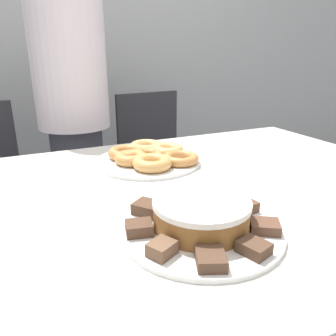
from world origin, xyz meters
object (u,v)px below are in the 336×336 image
object	(u,v)px
plate_donuts	(148,161)
frosted_cake	(201,213)
person_standing	(74,112)
plate_cake	(201,229)
office_chair_right	(160,174)

from	to	relation	value
plate_donuts	frosted_cake	xyz separation A→B (m)	(-0.07, -0.47, 0.04)
person_standing	plate_cake	bearing A→B (deg)	-85.79
person_standing	plate_donuts	xyz separation A→B (m)	(0.14, -0.58, -0.09)
person_standing	office_chair_right	size ratio (longest dim) A/B	1.80
office_chair_right	frosted_cake	distance (m)	1.28
person_standing	plate_donuts	world-z (taller)	person_standing
frosted_cake	person_standing	bearing A→B (deg)	94.21
frosted_cake	plate_cake	bearing A→B (deg)	80.54
frosted_cake	plate_donuts	bearing A→B (deg)	82.11
plate_cake	plate_donuts	size ratio (longest dim) A/B	0.96
plate_cake	plate_donuts	world-z (taller)	same
person_standing	plate_donuts	distance (m)	0.61
person_standing	plate_cake	distance (m)	1.06
plate_cake	plate_donuts	bearing A→B (deg)	82.11
plate_cake	frosted_cake	size ratio (longest dim) A/B	1.69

